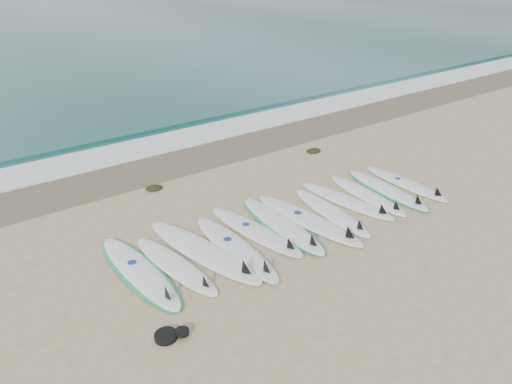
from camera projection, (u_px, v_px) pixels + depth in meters
ground at (293, 222)px, 9.80m from camera, size 120.00×120.00×0.00m
wet_sand_band at (189, 159)px, 12.76m from camera, size 120.00×1.80×0.01m
foam_band at (164, 143)px, 13.77m from camera, size 120.00×1.40×0.04m
wave_crest at (141, 128)px, 14.84m from camera, size 120.00×1.00×0.10m
surfboard_0 at (140, 272)px, 8.20m from camera, size 0.70×2.64×0.33m
surfboard_1 at (177, 266)px, 8.35m from camera, size 0.71×2.34×0.30m
surfboard_2 at (205, 252)px, 8.73m from camera, size 1.08×2.96×0.37m
surfboard_3 at (237, 249)px, 8.83m from camera, size 0.67×2.65×0.34m
surfboard_4 at (257, 232)px, 9.37m from camera, size 0.78×2.54×0.32m
surfboard_5 at (283, 225)px, 9.60m from camera, size 0.82×2.66×0.33m
surfboard_6 at (311, 220)px, 9.75m from camera, size 0.83×2.80×0.35m
surfboard_7 at (333, 213)px, 10.05m from camera, size 0.76×2.41×0.30m
surfboard_8 at (348, 201)px, 10.51m from camera, size 0.80×2.47×0.31m
surfboard_9 at (369, 196)px, 10.74m from camera, size 0.68×2.32×0.29m
surfboard_10 at (388, 190)px, 11.02m from camera, size 0.83×2.49×0.31m
surfboard_11 at (408, 184)px, 11.29m from camera, size 0.55×2.34×0.30m
seaweed_near at (154, 188)px, 11.13m from camera, size 0.39×0.30×0.08m
seaweed_far at (313, 151)px, 13.19m from camera, size 0.41×0.32×0.08m
leash_coil at (170, 335)px, 6.87m from camera, size 0.46×0.36×0.11m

